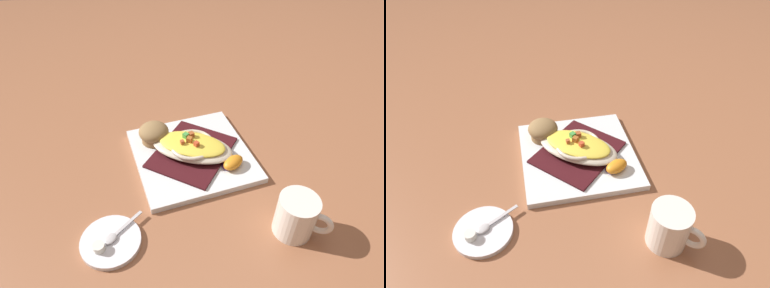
% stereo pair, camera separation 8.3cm
% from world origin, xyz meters
% --- Properties ---
extents(ground_plane, '(2.60, 2.60, 0.00)m').
position_xyz_m(ground_plane, '(0.00, 0.00, 0.00)').
color(ground_plane, '#9B6040').
extents(square_plate, '(0.34, 0.34, 0.02)m').
position_xyz_m(square_plate, '(0.00, 0.00, 0.01)').
color(square_plate, white).
rests_on(square_plate, ground_plane).
extents(folded_napkin, '(0.26, 0.25, 0.01)m').
position_xyz_m(folded_napkin, '(0.00, 0.00, 0.02)').
color(folded_napkin, '#3D1116').
rests_on(folded_napkin, square_plate).
extents(gratin_dish, '(0.18, 0.23, 0.05)m').
position_xyz_m(gratin_dish, '(-0.00, -0.00, 0.04)').
color(gratin_dish, beige).
rests_on(gratin_dish, folded_napkin).
extents(muffin, '(0.08, 0.08, 0.05)m').
position_xyz_m(muffin, '(-0.06, -0.09, 0.04)').
color(muffin, olive).
rests_on(muffin, square_plate).
extents(orange_garnish, '(0.07, 0.07, 0.03)m').
position_xyz_m(orange_garnish, '(0.06, 0.09, 0.03)').
color(orange_garnish, '#4B1F61').
rests_on(orange_garnish, square_plate).
extents(coffee_mug, '(0.08, 0.10, 0.09)m').
position_xyz_m(coffee_mug, '(0.24, 0.18, 0.04)').
color(coffee_mug, white).
rests_on(coffee_mug, ground_plane).
extents(creamer_saucer, '(0.12, 0.12, 0.01)m').
position_xyz_m(creamer_saucer, '(0.23, -0.19, 0.01)').
color(creamer_saucer, white).
rests_on(creamer_saucer, ground_plane).
extents(spoon, '(0.08, 0.08, 0.01)m').
position_xyz_m(spoon, '(0.23, -0.18, 0.01)').
color(spoon, silver).
rests_on(spoon, creamer_saucer).
extents(creamer_cup_0, '(0.02, 0.02, 0.02)m').
position_xyz_m(creamer_cup_0, '(0.25, -0.21, 0.02)').
color(creamer_cup_0, white).
rests_on(creamer_cup_0, creamer_saucer).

